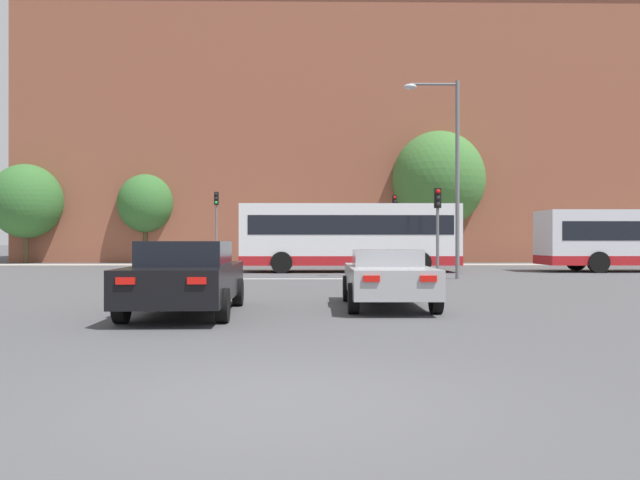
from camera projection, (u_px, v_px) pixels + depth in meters
ground_plane at (278, 401)px, 5.84m from camera, size 400.00×400.00×0.00m
stop_line_strip at (303, 279)px, 24.53m from camera, size 8.57×0.30×0.01m
far_pavement at (305, 265)px, 39.09m from camera, size 69.52×2.50×0.01m
brick_civic_building at (345, 131)px, 49.67m from camera, size 47.29×14.53×27.04m
car_saloon_left at (187, 276)px, 12.83m from camera, size 2.14×4.89×1.50m
car_roadster_right at (388, 278)px, 14.14m from camera, size 1.96×4.34×1.30m
bus_crossing_lead at (349, 236)px, 29.96m from camera, size 10.37×2.73×3.23m
traffic_light_far_left at (216, 216)px, 38.52m from camera, size 0.26×0.31×4.52m
traffic_light_far_right at (395, 218)px, 38.29m from camera, size 0.26×0.31×4.31m
traffic_light_near_right at (438, 217)px, 24.94m from camera, size 0.26×0.31×3.61m
street_lamp_junction at (449, 159)px, 24.54m from camera, size 2.20×0.36×7.82m
pedestrian_waiting at (402, 250)px, 38.98m from camera, size 0.44×0.44×1.62m
tree_by_building at (438, 180)px, 42.48m from camera, size 6.29×6.29×8.98m
tree_kerbside at (26, 201)px, 41.58m from camera, size 4.70×4.70×6.62m
tree_distant at (146, 203)px, 42.50m from camera, size 3.77×3.77×6.04m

